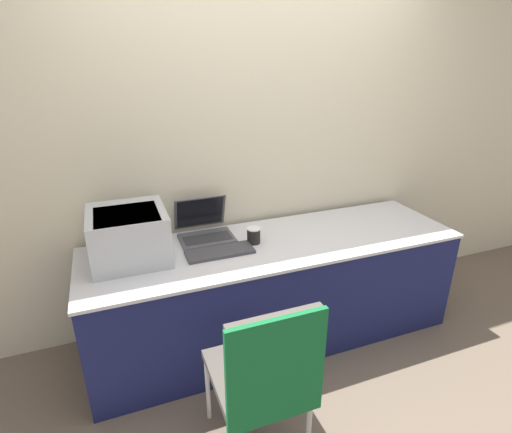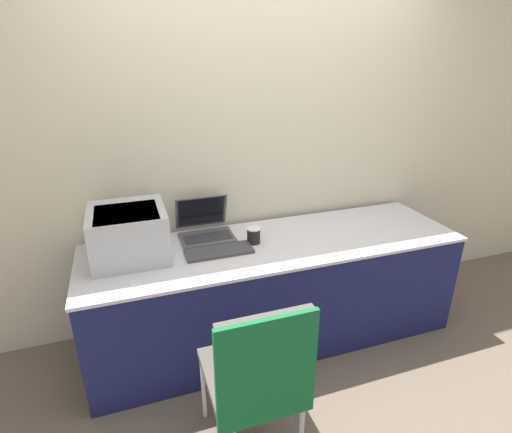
{
  "view_description": "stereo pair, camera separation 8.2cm",
  "coord_description": "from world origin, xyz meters",
  "px_view_note": "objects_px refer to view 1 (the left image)",
  "views": [
    {
      "loc": [
        -0.95,
        -1.78,
        1.87
      ],
      "look_at": [
        -0.12,
        0.39,
        0.91
      ],
      "focal_mm": 28.0,
      "sensor_mm": 36.0,
      "label": 1
    },
    {
      "loc": [
        -0.88,
        -1.81,
        1.87
      ],
      "look_at": [
        -0.12,
        0.39,
        0.91
      ],
      "focal_mm": 28.0,
      "sensor_mm": 36.0,
      "label": 2
    }
  ],
  "objects_px": {
    "external_keyboard": "(220,252)",
    "coffee_cup": "(254,235)",
    "chair": "(265,373)",
    "laptop_left": "(204,229)",
    "printer": "(129,234)"
  },
  "relations": [
    {
      "from": "printer",
      "to": "coffee_cup",
      "type": "relative_size",
      "value": 4.22
    },
    {
      "from": "laptop_left",
      "to": "external_keyboard",
      "type": "xyz_separation_m",
      "value": [
        0.03,
        -0.27,
        -0.04
      ]
    },
    {
      "from": "printer",
      "to": "coffee_cup",
      "type": "distance_m",
      "value": 0.76
    },
    {
      "from": "printer",
      "to": "chair",
      "type": "xyz_separation_m",
      "value": [
        0.46,
        -0.98,
        -0.33
      ]
    },
    {
      "from": "coffee_cup",
      "to": "chair",
      "type": "relative_size",
      "value": 0.11
    },
    {
      "from": "chair",
      "to": "coffee_cup",
      "type": "bearing_deg",
      "value": 72.49
    },
    {
      "from": "laptop_left",
      "to": "external_keyboard",
      "type": "bearing_deg",
      "value": -84.55
    },
    {
      "from": "external_keyboard",
      "to": "chair",
      "type": "distance_m",
      "value": 0.87
    },
    {
      "from": "external_keyboard",
      "to": "coffee_cup",
      "type": "relative_size",
      "value": 3.96
    },
    {
      "from": "chair",
      "to": "external_keyboard",
      "type": "bearing_deg",
      "value": 87.01
    },
    {
      "from": "external_keyboard",
      "to": "chair",
      "type": "height_order",
      "value": "chair"
    },
    {
      "from": "printer",
      "to": "external_keyboard",
      "type": "xyz_separation_m",
      "value": [
        0.51,
        -0.13,
        -0.15
      ]
    },
    {
      "from": "laptop_left",
      "to": "coffee_cup",
      "type": "distance_m",
      "value": 0.34
    },
    {
      "from": "external_keyboard",
      "to": "coffee_cup",
      "type": "distance_m",
      "value": 0.26
    },
    {
      "from": "external_keyboard",
      "to": "laptop_left",
      "type": "bearing_deg",
      "value": 95.45
    }
  ]
}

